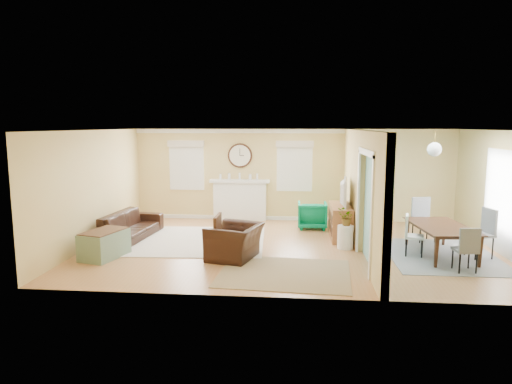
% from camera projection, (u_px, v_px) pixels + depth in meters
% --- Properties ---
extents(floor, '(9.00, 9.00, 0.00)m').
position_uv_depth(floor, '(290.00, 248.00, 10.18)').
color(floor, '#AD7443').
rests_on(floor, ground).
extents(wall_back, '(9.00, 0.02, 2.60)m').
position_uv_depth(wall_back, '(293.00, 175.00, 12.94)').
color(wall_back, tan).
rests_on(wall_back, ground).
extents(wall_front, '(9.00, 0.02, 2.60)m').
position_uv_depth(wall_front, '(288.00, 217.00, 7.03)').
color(wall_front, tan).
rests_on(wall_front, ground).
extents(wall_left, '(0.02, 6.00, 2.60)m').
position_uv_depth(wall_left, '(93.00, 187.00, 10.39)').
color(wall_left, tan).
rests_on(wall_left, ground).
extents(wall_right, '(0.02, 6.00, 2.60)m').
position_uv_depth(wall_right, '(505.00, 193.00, 9.58)').
color(wall_right, tan).
rests_on(wall_right, ground).
extents(ceiling, '(9.00, 6.00, 0.02)m').
position_uv_depth(ceiling, '(292.00, 130.00, 9.80)').
color(ceiling, white).
rests_on(ceiling, wall_back).
extents(partition, '(0.17, 6.00, 2.60)m').
position_uv_depth(partition, '(359.00, 187.00, 10.12)').
color(partition, tan).
rests_on(partition, ground).
extents(fireplace, '(1.70, 0.30, 1.17)m').
position_uv_depth(fireplace, '(240.00, 199.00, 13.06)').
color(fireplace, white).
rests_on(fireplace, ground).
extents(wall_clock, '(0.70, 0.07, 0.70)m').
position_uv_depth(wall_clock, '(240.00, 155.00, 12.96)').
color(wall_clock, '#462918').
rests_on(wall_clock, wall_back).
extents(window_left, '(1.05, 0.13, 1.42)m').
position_uv_depth(window_left, '(187.00, 162.00, 13.12)').
color(window_left, white).
rests_on(window_left, wall_back).
extents(window_right, '(1.05, 0.13, 1.42)m').
position_uv_depth(window_right, '(295.00, 163.00, 12.84)').
color(window_right, white).
rests_on(window_right, wall_back).
extents(french_doors, '(0.06, 1.70, 2.20)m').
position_uv_depth(french_doors, '(502.00, 202.00, 9.62)').
color(french_doors, white).
rests_on(french_doors, ground).
extents(pendant, '(0.30, 0.30, 0.55)m').
position_uv_depth(pendant, '(434.00, 149.00, 9.59)').
color(pendant, gold).
rests_on(pendant, ceiling).
extents(rug_cream, '(3.44, 3.02, 0.02)m').
position_uv_depth(rug_cream, '(194.00, 240.00, 10.76)').
color(rug_cream, beige).
rests_on(rug_cream, floor).
extents(rug_jute, '(2.51, 2.11, 0.01)m').
position_uv_depth(rug_jute, '(285.00, 273.00, 8.40)').
color(rug_jute, '#977E5D').
rests_on(rug_jute, floor).
extents(rug_grey, '(2.18, 2.72, 0.01)m').
position_uv_depth(rug_grey, '(441.00, 255.00, 9.55)').
color(rug_grey, gray).
rests_on(rug_grey, floor).
extents(sofa, '(1.03, 2.22, 0.63)m').
position_uv_depth(sofa, '(130.00, 225.00, 10.97)').
color(sofa, black).
rests_on(sofa, floor).
extents(eames_chair, '(1.20, 1.30, 0.70)m').
position_uv_depth(eames_chair, '(235.00, 242.00, 9.28)').
color(eames_chair, black).
rests_on(eames_chair, floor).
extents(green_chair, '(0.75, 0.77, 0.70)m').
position_uv_depth(green_chair, '(312.00, 215.00, 12.04)').
color(green_chair, '#007757').
rests_on(green_chair, floor).
extents(trunk, '(0.83, 1.11, 0.57)m').
position_uv_depth(trunk, '(104.00, 244.00, 9.37)').
color(trunk, gray).
rests_on(trunk, floor).
extents(credenza, '(0.48, 1.42, 0.80)m').
position_uv_depth(credenza, '(340.00, 222.00, 11.00)').
color(credenza, '#9C5E34').
rests_on(credenza, floor).
extents(tv, '(0.25, 1.12, 0.64)m').
position_uv_depth(tv, '(340.00, 192.00, 10.90)').
color(tv, black).
rests_on(tv, credenza).
extents(garden_stool, '(0.35, 0.35, 0.52)m').
position_uv_depth(garden_stool, '(345.00, 237.00, 10.07)').
color(garden_stool, white).
rests_on(garden_stool, floor).
extents(potted_plant, '(0.44, 0.42, 0.38)m').
position_uv_depth(potted_plant, '(346.00, 217.00, 10.00)').
color(potted_plant, '#337F33').
rests_on(potted_plant, garden_stool).
extents(dining_table, '(1.20, 1.93, 0.65)m').
position_uv_depth(dining_table, '(442.00, 241.00, 9.50)').
color(dining_table, '#462918').
rests_on(dining_table, floor).
extents(dining_chair_n, '(0.54, 0.54, 1.02)m').
position_uv_depth(dining_chair_n, '(424.00, 216.00, 10.64)').
color(dining_chair_n, gray).
rests_on(dining_chair_n, floor).
extents(dining_chair_s, '(0.41, 0.41, 0.86)m').
position_uv_depth(dining_chair_s, '(465.00, 245.00, 8.44)').
color(dining_chair_s, gray).
rests_on(dining_chair_s, floor).
extents(dining_chair_w, '(0.46, 0.46, 0.86)m').
position_uv_depth(dining_chair_w, '(415.00, 232.00, 9.47)').
color(dining_chair_w, white).
rests_on(dining_chair_w, floor).
extents(dining_chair_e, '(0.55, 0.55, 1.03)m').
position_uv_depth(dining_chair_e, '(480.00, 229.00, 9.31)').
color(dining_chair_e, gray).
rests_on(dining_chair_e, floor).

